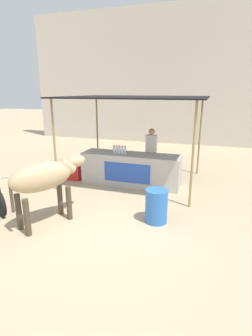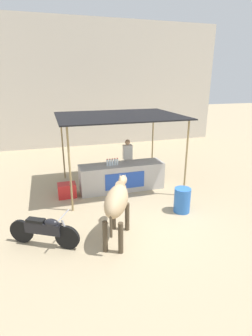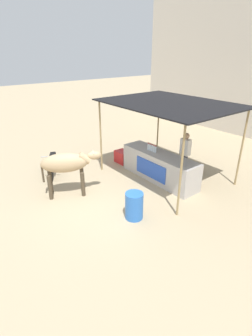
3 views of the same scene
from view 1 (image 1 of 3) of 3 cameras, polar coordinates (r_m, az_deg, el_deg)
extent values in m
plane|color=tan|center=(6.29, -5.03, -9.96)|extent=(60.00, 60.00, 0.00)
cube|color=beige|center=(14.72, 9.96, 18.86)|extent=(16.00, 0.50, 6.93)
cube|color=#B2ADA8|center=(8.04, 1.07, -0.25)|extent=(3.00, 0.80, 0.96)
cube|color=#264CB2|center=(7.66, 0.16, -1.08)|extent=(1.40, 0.02, 0.58)
cube|color=black|center=(7.99, 1.82, 15.17)|extent=(4.20, 3.20, 0.04)
cylinder|color=#997F51|center=(7.63, -15.27, 4.66)|extent=(0.06, 0.06, 2.61)
cylinder|color=#997F51|center=(6.40, 14.35, 2.52)|extent=(0.06, 0.06, 2.61)
cylinder|color=#997F51|center=(10.11, -6.28, 7.93)|extent=(0.06, 0.06, 2.61)
cylinder|color=#997F51|center=(9.22, 15.79, 6.58)|extent=(0.06, 0.06, 2.61)
cylinder|color=silver|center=(8.01, -2.64, 4.04)|extent=(0.07, 0.07, 0.22)
cylinder|color=red|center=(7.99, -2.66, 4.92)|extent=(0.04, 0.04, 0.03)
cylinder|color=silver|center=(7.98, -2.04, 4.00)|extent=(0.07, 0.07, 0.22)
cylinder|color=red|center=(7.95, -2.05, 4.88)|extent=(0.04, 0.04, 0.03)
cylinder|color=silver|center=(7.95, -1.43, 3.96)|extent=(0.07, 0.07, 0.22)
cylinder|color=red|center=(7.92, -1.44, 4.84)|extent=(0.04, 0.04, 0.03)
cylinder|color=silver|center=(7.92, -0.81, 3.92)|extent=(0.07, 0.07, 0.22)
cylinder|color=red|center=(7.89, -0.82, 4.80)|extent=(0.04, 0.04, 0.03)
cylinder|color=silver|center=(7.89, -0.20, 3.87)|extent=(0.07, 0.07, 0.22)
cylinder|color=red|center=(7.87, -0.20, 4.76)|extent=(0.04, 0.04, 0.03)
cylinder|color=#383842|center=(8.63, 5.42, 0.59)|extent=(0.22, 0.22, 0.88)
cube|color=silver|center=(8.46, 5.55, 5.28)|extent=(0.34, 0.20, 0.56)
sphere|color=tan|center=(8.40, 5.62, 7.89)|extent=(0.20, 0.20, 0.20)
cube|color=red|center=(8.78, -11.44, -0.76)|extent=(0.60, 0.44, 0.48)
cylinder|color=blue|center=(5.82, 6.62, -8.20)|extent=(0.49, 0.49, 0.75)
ellipsoid|color=tan|center=(5.70, -17.83, -1.83)|extent=(1.08, 1.49, 0.60)
cylinder|color=#493D2C|center=(6.31, -14.16, -6.44)|extent=(0.12, 0.12, 0.78)
cylinder|color=#493D2C|center=(6.02, -12.30, -7.44)|extent=(0.12, 0.12, 0.78)
cylinder|color=#493D2C|center=(5.91, -22.30, -8.83)|extent=(0.12, 0.12, 0.78)
cylinder|color=#493D2C|center=(5.61, -20.75, -10.06)|extent=(0.12, 0.12, 0.78)
cylinder|color=tan|center=(5.95, -12.91, 0.38)|extent=(0.41, 0.51, 0.41)
ellipsoid|color=tan|center=(6.10, -10.59, 1.49)|extent=(0.39, 0.49, 0.26)
cone|color=beige|center=(6.11, -11.20, 2.84)|extent=(0.05, 0.05, 0.10)
cone|color=beige|center=(6.00, -10.43, 2.62)|extent=(0.05, 0.05, 0.10)
cylinder|color=#493D2C|center=(5.54, -23.64, -5.98)|extent=(0.06, 0.06, 0.60)
cylinder|color=black|center=(6.71, -25.69, -7.05)|extent=(0.56, 0.37, 0.60)
camera|label=2|loc=(4.94, -88.53, 13.01)|focal=28.00mm
camera|label=3|loc=(4.03, 93.12, 20.18)|focal=28.00mm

